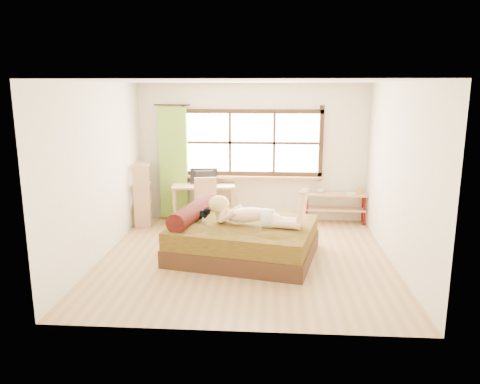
# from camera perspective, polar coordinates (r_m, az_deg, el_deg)

# --- Properties ---
(floor) EXTENTS (4.50, 4.50, 0.00)m
(floor) POSITION_cam_1_polar(r_m,az_deg,el_deg) (7.40, 0.66, -8.06)
(floor) COLOR #9E754C
(floor) RESTS_ON ground
(ceiling) EXTENTS (4.50, 4.50, 0.00)m
(ceiling) POSITION_cam_1_polar(r_m,az_deg,el_deg) (6.92, 0.72, 13.35)
(ceiling) COLOR white
(ceiling) RESTS_ON wall_back
(wall_back) EXTENTS (4.50, 0.00, 4.50)m
(wall_back) POSITION_cam_1_polar(r_m,az_deg,el_deg) (9.25, 1.48, 4.79)
(wall_back) COLOR silver
(wall_back) RESTS_ON floor
(wall_front) EXTENTS (4.50, 0.00, 4.50)m
(wall_front) POSITION_cam_1_polar(r_m,az_deg,el_deg) (4.84, -0.80, -2.52)
(wall_front) COLOR silver
(wall_front) RESTS_ON floor
(wall_left) EXTENTS (0.00, 4.50, 4.50)m
(wall_left) POSITION_cam_1_polar(r_m,az_deg,el_deg) (7.50, -16.75, 2.40)
(wall_left) COLOR silver
(wall_left) RESTS_ON floor
(wall_right) EXTENTS (0.00, 4.50, 4.50)m
(wall_right) POSITION_cam_1_polar(r_m,az_deg,el_deg) (7.27, 18.71, 1.95)
(wall_right) COLOR silver
(wall_right) RESTS_ON floor
(window) EXTENTS (2.80, 0.16, 1.46)m
(window) POSITION_cam_1_polar(r_m,az_deg,el_deg) (9.20, 1.47, 5.75)
(window) COLOR #FFEDBF
(window) RESTS_ON wall_back
(curtain) EXTENTS (0.55, 0.10, 2.20)m
(curtain) POSITION_cam_1_polar(r_m,az_deg,el_deg) (9.36, -8.11, 3.52)
(curtain) COLOR #5A9127
(curtain) RESTS_ON wall_back
(bed) EXTENTS (2.46, 2.13, 0.81)m
(bed) POSITION_cam_1_polar(r_m,az_deg,el_deg) (7.40, 0.06, -5.67)
(bed) COLOR black
(bed) RESTS_ON floor
(woman) EXTENTS (1.56, 0.74, 0.64)m
(woman) POSITION_cam_1_polar(r_m,az_deg,el_deg) (7.17, 1.64, -1.55)
(woman) COLOR beige
(woman) RESTS_ON bed
(kitten) EXTENTS (0.34, 0.19, 0.26)m
(kitten) POSITION_cam_1_polar(r_m,az_deg,el_deg) (7.44, -5.04, -2.59)
(kitten) COLOR black
(kitten) RESTS_ON bed
(desk) EXTENTS (1.28, 0.71, 0.76)m
(desk) POSITION_cam_1_polar(r_m,az_deg,el_deg) (9.17, -4.46, 0.29)
(desk) COLOR tan
(desk) RESTS_ON floor
(monitor) EXTENTS (0.53, 0.14, 0.31)m
(monitor) POSITION_cam_1_polar(r_m,az_deg,el_deg) (9.16, -4.44, 1.91)
(monitor) COLOR black
(monitor) RESTS_ON desk
(chair) EXTENTS (0.48, 0.48, 0.95)m
(chair) POSITION_cam_1_polar(r_m,az_deg,el_deg) (8.83, -4.21, -1.04)
(chair) COLOR tan
(chair) RESTS_ON floor
(pipe_shelf) EXTENTS (1.20, 0.33, 0.68)m
(pipe_shelf) POSITION_cam_1_polar(r_m,az_deg,el_deg) (9.33, 11.63, -1.11)
(pipe_shelf) COLOR tan
(pipe_shelf) RESTS_ON floor
(cup) EXTENTS (0.12, 0.12, 0.09)m
(cup) POSITION_cam_1_polar(r_m,az_deg,el_deg) (9.24, 9.77, 0.15)
(cup) COLOR gray
(cup) RESTS_ON pipe_shelf
(book) EXTENTS (0.18, 0.25, 0.02)m
(book) POSITION_cam_1_polar(r_m,az_deg,el_deg) (9.32, 12.82, -0.12)
(book) COLOR gray
(book) RESTS_ON pipe_shelf
(bookshelf) EXTENTS (0.38, 0.57, 1.20)m
(bookshelf) POSITION_cam_1_polar(r_m,az_deg,el_deg) (9.18, -11.78, -0.22)
(bookshelf) COLOR tan
(bookshelf) RESTS_ON floor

